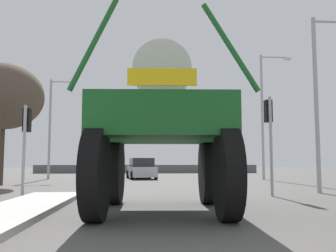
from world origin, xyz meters
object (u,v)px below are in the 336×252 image
(oversize_sprayer, at_px, (162,128))
(traffic_signal_near_left, at_px, (26,130))
(traffic_signal_far_left, at_px, (87,141))
(bare_tree_left, at_px, (4,96))
(streetlight_near_right, at_px, (320,92))
(streetlight_far_left, at_px, (52,123))
(sedan_ahead, at_px, (141,169))
(traffic_signal_near_right, at_px, (269,123))
(traffic_signal_far_right, at_px, (123,148))
(streetlight_far_right, at_px, (265,109))

(oversize_sprayer, relative_size, traffic_signal_near_left, 1.68)
(traffic_signal_near_left, distance_m, traffic_signal_far_left, 16.09)
(traffic_signal_far_left, distance_m, bare_tree_left, 9.91)
(streetlight_near_right, distance_m, bare_tree_left, 15.94)
(traffic_signal_near_left, distance_m, streetlight_far_left, 14.37)
(sedan_ahead, relative_size, traffic_signal_near_right, 1.17)
(traffic_signal_far_right, xyz_separation_m, streetlight_near_right, (8.89, -15.01, 1.76))
(oversize_sprayer, height_order, streetlight_far_right, streetlight_far_right)
(traffic_signal_near_left, distance_m, streetlight_far_right, 18.07)
(traffic_signal_far_left, distance_m, traffic_signal_far_right, 2.84)
(traffic_signal_far_right, height_order, streetlight_far_right, streetlight_far_right)
(bare_tree_left, bearing_deg, streetlight_far_right, 18.63)
(streetlight_far_right, bearing_deg, traffic_signal_far_right, 160.17)
(oversize_sprayer, bearing_deg, traffic_signal_far_left, 16.40)
(traffic_signal_far_right, bearing_deg, streetlight_far_left, -158.03)
(streetlight_far_left, bearing_deg, bare_tree_left, -97.03)
(traffic_signal_near_left, xyz_separation_m, traffic_signal_near_right, (8.92, -0.01, 0.31))
(traffic_signal_near_right, xyz_separation_m, streetlight_far_right, (4.00, 12.38, 2.32))
(sedan_ahead, height_order, traffic_signal_near_left, traffic_signal_near_left)
(sedan_ahead, relative_size, bare_tree_left, 0.65)
(streetlight_near_right, bearing_deg, traffic_signal_near_right, -156.99)
(sedan_ahead, bearing_deg, streetlight_near_right, -159.00)
(traffic_signal_far_left, xyz_separation_m, traffic_signal_far_right, (2.80, 0.01, -0.50))
(traffic_signal_near_right, relative_size, bare_tree_left, 0.56)
(bare_tree_left, bearing_deg, streetlight_near_right, -21.35)
(traffic_signal_far_right, relative_size, streetlight_far_left, 0.44)
(traffic_signal_near_left, bearing_deg, sedan_ahead, 73.81)
(traffic_signal_near_left, xyz_separation_m, streetlight_far_right, (12.91, 12.37, 2.63))
(traffic_signal_near_right, distance_m, traffic_signal_far_left, 18.49)
(traffic_signal_far_left, xyz_separation_m, streetlight_near_right, (11.69, -15.00, 1.26))
(traffic_signal_near_left, height_order, traffic_signal_far_left, traffic_signal_far_left)
(streetlight_near_right, xyz_separation_m, streetlight_far_left, (-13.95, 12.96, -0.00))
(traffic_signal_far_left, bearing_deg, traffic_signal_near_right, -60.45)
(traffic_signal_near_left, relative_size, streetlight_far_left, 0.45)
(traffic_signal_far_right, height_order, streetlight_far_left, streetlight_far_left)
(traffic_signal_near_left, relative_size, streetlight_far_right, 0.36)
(traffic_signal_near_right, height_order, streetlight_near_right, streetlight_near_right)
(traffic_signal_near_right, bearing_deg, streetlight_far_left, 129.02)
(sedan_ahead, relative_size, traffic_signal_far_right, 1.34)
(oversize_sprayer, height_order, traffic_signal_near_right, oversize_sprayer)
(oversize_sprayer, xyz_separation_m, streetlight_far_right, (8.24, 16.41, 2.88))
(traffic_signal_near_right, height_order, streetlight_far_right, streetlight_far_right)
(traffic_signal_near_left, distance_m, streetlight_near_right, 11.66)
(traffic_signal_far_right, bearing_deg, traffic_signal_near_right, -68.56)
(oversize_sprayer, distance_m, traffic_signal_far_right, 20.24)
(traffic_signal_near_right, xyz_separation_m, traffic_signal_far_right, (-6.32, 16.10, -0.34))
(traffic_signal_near_left, xyz_separation_m, streetlight_far_left, (-2.47, 14.05, 1.73))
(streetlight_far_right, bearing_deg, sedan_ahead, 168.84)
(traffic_signal_near_left, relative_size, bare_tree_left, 0.50)
(traffic_signal_near_left, xyz_separation_m, streetlight_near_right, (11.48, 1.08, 1.73))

